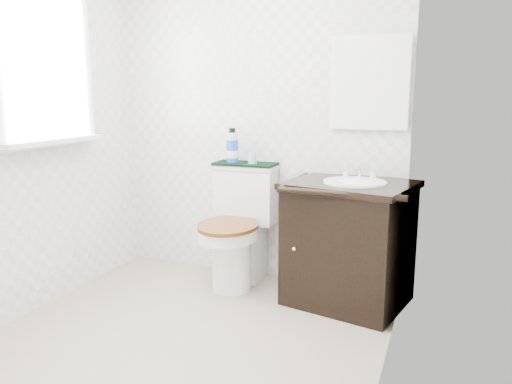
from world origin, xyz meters
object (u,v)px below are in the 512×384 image
Objects in this scene: trash_bin at (299,278)px; cup at (252,158)px; toilet at (239,233)px; vanity at (349,240)px; mouthwash_bottle at (232,147)px.

cup is at bearing 151.54° from trash_bin.
cup is (-0.44, 0.24, 0.77)m from trash_bin.
toilet is at bearing 165.47° from trash_bin.
mouthwash_bottle reaches higher than vanity.
vanity is 1.09m from mouthwash_bottle.
vanity is (0.82, -0.06, 0.06)m from toilet.
trash_bin is 1.17× the size of mouthwash_bottle.
cup reaches higher than toilet.
vanity reaches higher than toilet.
vanity is at bearing -12.56° from cup.
toilet is 2.95× the size of trash_bin.
cup is at bearing 58.89° from toilet.
toilet is at bearing -121.11° from cup.
mouthwash_bottle is at bearing 168.89° from vanity.
toilet is 10.32× the size of cup.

